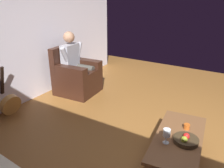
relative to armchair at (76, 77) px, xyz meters
The scene contains 9 objects.
ground_plane 2.68m from the armchair, 71.93° to the left, with size 7.31×7.31×0.00m, color brown.
wall_back 1.45m from the armchair, 33.71° to the right, with size 5.60×0.06×2.79m, color silver.
armchair is the anchor object (origin of this frame).
person_seated 0.33m from the armchair, 94.59° to the left, with size 0.66×0.62×1.23m.
coffee_table 2.59m from the armchair, 66.51° to the left, with size 1.20×0.64×0.39m.
guitar 1.34m from the armchair, 15.20° to the right, with size 0.35×0.31×0.96m.
wine_glass_near 2.60m from the armchair, 62.01° to the left, with size 0.08×0.08×0.17m.
fruit_bowl 2.70m from the armchair, 66.11° to the left, with size 0.27×0.27×0.11m.
candle_jar 2.55m from the armchair, 71.21° to the left, with size 0.07×0.07×0.06m, color #B9541B.
Camera 1 is at (2.45, 0.34, 1.91)m, focal length 36.43 mm.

